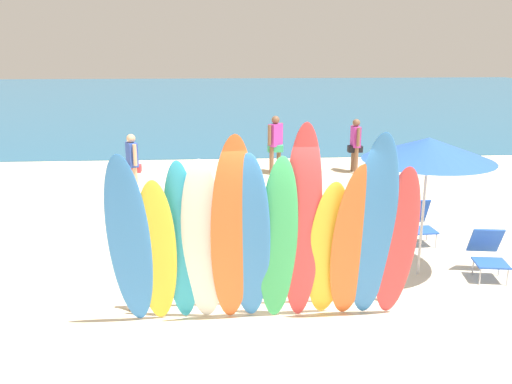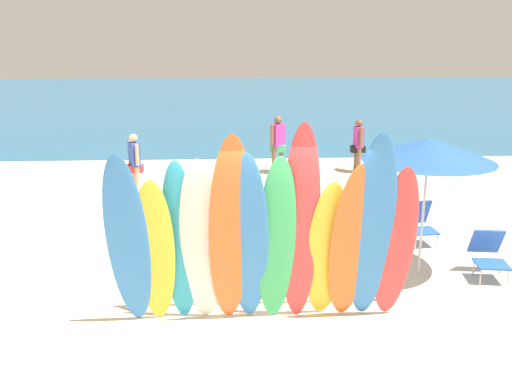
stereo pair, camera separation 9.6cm
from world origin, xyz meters
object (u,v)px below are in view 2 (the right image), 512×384
object	(u,v)px
surfboard_rack	(262,276)
surfboard_blue_0	(128,243)
surfboard_red_7	(300,226)
beach_chair_red	(419,221)
surfboard_blue_5	(248,241)
surfboard_yellow_8	(327,251)
beach_umbrella	(429,150)
beachgoer_midbeach	(135,160)
beachgoer_by_water	(278,141)
surfboard_green_6	(276,242)
surfboard_white_3	(202,243)
surfboard_blue_10	(371,231)
surfboard_yellow_1	(155,253)
surfboard_orange_4	(230,234)
beach_chair_blue	(489,252)
beachgoer_photographing	(358,142)
surfboard_orange_9	(351,245)
surfboard_teal_2	(180,243)
surfboard_red_11	(396,245)

from	to	relation	value
surfboard_rack	surfboard_blue_0	world-z (taller)	surfboard_blue_0
surfboard_red_7	beach_chair_red	world-z (taller)	surfboard_red_7
surfboard_blue_5	surfboard_yellow_8	xyz separation A→B (m)	(1.06, 0.13, -0.22)
surfboard_blue_5	beach_umbrella	bearing A→B (deg)	33.42
beachgoer_midbeach	beachgoer_by_water	world-z (taller)	beachgoer_by_water
surfboard_blue_5	surfboard_green_6	world-z (taller)	surfboard_blue_5
surfboard_white_3	surfboard_blue_10	distance (m)	2.22
surfboard_yellow_1	beach_umbrella	size ratio (longest dim) A/B	0.95
surfboard_white_3	surfboard_orange_4	distance (m)	0.44
surfboard_yellow_8	beach_chair_blue	size ratio (longest dim) A/B	2.60
surfboard_blue_5	beach_chair_blue	size ratio (longest dim) A/B	3.18
surfboard_yellow_1	surfboard_blue_10	world-z (taller)	surfboard_blue_10
surfboard_rack	beachgoer_photographing	bearing A→B (deg)	67.93
surfboard_blue_0	beachgoer_by_water	size ratio (longest dim) A/B	1.50
surfboard_white_3	surfboard_yellow_8	bearing A→B (deg)	4.80
beachgoer_photographing	beach_umbrella	bearing A→B (deg)	-8.72
surfboard_orange_4	surfboard_orange_9	xyz separation A→B (m)	(1.58, 0.04, -0.20)
surfboard_teal_2	surfboard_yellow_8	xyz separation A→B (m)	(1.96, -0.02, -0.14)
surfboard_teal_2	surfboard_blue_10	bearing A→B (deg)	-2.93
surfboard_rack	beach_chair_red	size ratio (longest dim) A/B	4.75
beachgoer_photographing	beachgoer_midbeach	world-z (taller)	beachgoer_photographing
surfboard_blue_0	surfboard_blue_10	bearing A→B (deg)	3.06
beach_chair_red	beach_umbrella	distance (m)	2.30
surfboard_red_7	beachgoer_midbeach	world-z (taller)	surfboard_red_7
surfboard_rack	surfboard_red_11	distance (m)	1.93
surfboard_orange_9	beachgoer_midbeach	distance (m)	7.72
surfboard_yellow_8	surfboard_red_11	size ratio (longest dim) A/B	0.89
surfboard_yellow_1	surfboard_red_7	world-z (taller)	surfboard_red_7
surfboard_white_3	beachgoer_midbeach	size ratio (longest dim) A/B	1.54
beach_chair_red	beach_chair_blue	size ratio (longest dim) A/B	1.02
surfboard_rack	beachgoer_by_water	bearing A→B (deg)	83.18
surfboard_green_6	beach_chair_blue	world-z (taller)	surfboard_green_6
surfboard_teal_2	beach_chair_blue	xyz separation A→B (m)	(4.88, 1.28, -0.75)
surfboard_yellow_1	beach_chair_red	size ratio (longest dim) A/B	2.65
beachgoer_photographing	beach_chair_red	world-z (taller)	beachgoer_photographing
surfboard_yellow_1	surfboard_orange_9	bearing A→B (deg)	-5.34
beach_chair_blue	surfboard_teal_2	bearing A→B (deg)	-156.74
surfboard_rack	surfboard_blue_0	bearing A→B (deg)	-162.83
surfboard_rack	beachgoer_by_water	distance (m)	8.28
beach_chair_red	beach_umbrella	size ratio (longest dim) A/B	0.36
surfboard_rack	beachgoer_midbeach	bearing A→B (deg)	114.47
surfboard_green_6	beach_chair_red	size ratio (longest dim) A/B	2.97
surfboard_orange_4	surfboard_teal_2	bearing A→B (deg)	158.29
surfboard_yellow_1	surfboard_teal_2	size ratio (longest dim) A/B	0.92
surfboard_yellow_8	beach_umbrella	size ratio (longest dim) A/B	0.91
surfboard_teal_2	surfboard_orange_4	distance (m)	0.72
surfboard_yellow_8	surfboard_white_3	bearing A→B (deg)	176.10
surfboard_blue_5	surfboard_orange_9	xyz separation A→B (m)	(1.36, 0.00, -0.08)
surfboard_blue_0	surfboard_white_3	bearing A→B (deg)	10.39
surfboard_yellow_8	surfboard_blue_10	size ratio (longest dim) A/B	0.74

